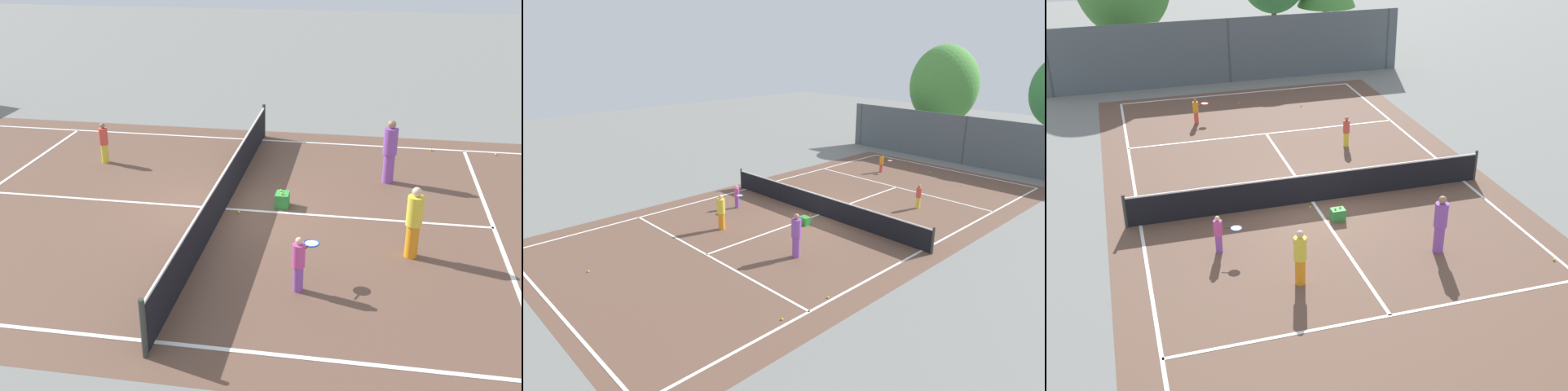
{
  "view_description": "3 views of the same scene",
  "coord_description": "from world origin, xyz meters",
  "views": [
    {
      "loc": [
        -13.85,
        -3.26,
        6.48
      ],
      "look_at": [
        -0.97,
        -1.07,
        0.85
      ],
      "focal_mm": 43.36,
      "sensor_mm": 36.0,
      "label": 1
    },
    {
      "loc": [
        14.04,
        -15.49,
        7.85
      ],
      "look_at": [
        -0.94,
        -1.41,
        1.05
      ],
      "focal_mm": 32.38,
      "sensor_mm": 36.0,
      "label": 2
    },
    {
      "loc": [
        -5.77,
        -18.43,
        9.85
      ],
      "look_at": [
        -0.56,
        -1.26,
        0.91
      ],
      "focal_mm": 45.77,
      "sensor_mm": 36.0,
      "label": 3
    }
  ],
  "objects": [
    {
      "name": "tree_1",
      "position": [
        -4.56,
        19.05,
        4.55
      ],
      "size": [
        5.08,
        5.51,
        7.61
      ],
      "color": "brown",
      "rests_on": "ground_plane"
    },
    {
      "name": "tennis_ball_6",
      "position": [
        -1.68,
        -10.27,
        0.03
      ],
      "size": [
        0.07,
        0.07,
        0.07
      ],
      "primitive_type": "sphere",
      "color": "#CCE533",
      "rests_on": "ground_plane"
    },
    {
      "name": "tennis_ball_2",
      "position": [
        2.36,
        9.3,
        0.03
      ],
      "size": [
        0.07,
        0.07,
        0.07
      ],
      "primitive_type": "sphere",
      "color": "#CCE533",
      "rests_on": "ground_plane"
    },
    {
      "name": "tennis_ball_4",
      "position": [
        5.35,
        -5.39,
        0.03
      ],
      "size": [
        0.07,
        0.07,
        0.07
      ],
      "primitive_type": "sphere",
      "color": "#CCE533",
      "rests_on": "ground_plane"
    },
    {
      "name": "tennis_net",
      "position": [
        0.0,
        0.0,
        0.51
      ],
      "size": [
        11.9,
        0.1,
        1.1
      ],
      "color": "#333833",
      "rests_on": "ground_plane"
    },
    {
      "name": "tennis_ball_1",
      "position": [
        -2.11,
        10.66,
        0.03
      ],
      "size": [
        0.07,
        0.07,
        0.07
      ],
      "primitive_type": "sphere",
      "color": "#CCE533",
      "rests_on": "ground_plane"
    },
    {
      "name": "tennis_ball_3",
      "position": [
        -0.29,
        10.49,
        0.03
      ],
      "size": [
        0.07,
        0.07,
        0.07
      ],
      "primitive_type": "sphere",
      "color": "#CCE533",
      "rests_on": "ground_plane"
    },
    {
      "name": "ball_crate",
      "position": [
        0.39,
        -1.38,
        0.18
      ],
      "size": [
        0.43,
        0.33,
        0.43
      ],
      "color": "green",
      "rests_on": "ground_plane"
    },
    {
      "name": "player_0",
      "position": [
        2.68,
        4.23,
        0.62
      ],
      "size": [
        0.26,
        0.26,
        1.21
      ],
      "color": "yellow",
      "rests_on": "ground_plane"
    },
    {
      "name": "player_4",
      "position": [
        -1.71,
        -4.42,
        0.81
      ],
      "size": [
        0.34,
        0.34,
        1.59
      ],
      "color": "orange",
      "rests_on": "ground_plane"
    },
    {
      "name": "perimeter_fence",
      "position": [
        0.0,
        14.0,
        1.6
      ],
      "size": [
        18.0,
        0.12,
        3.2
      ],
      "color": "#515B60",
      "rests_on": "ground_plane"
    },
    {
      "name": "ground_plane",
      "position": [
        0.0,
        0.0,
        0.0
      ],
      "size": [
        80.0,
        80.0,
        0.0
      ],
      "primitive_type": "plane",
      "color": "slate"
    },
    {
      "name": "player_1",
      "position": [
        2.49,
        -3.99,
        0.9
      ],
      "size": [
        0.37,
        0.37,
        1.75
      ],
      "color": "purple",
      "rests_on": "ground_plane"
    },
    {
      "name": "tennis_ball_5",
      "position": [
        -0.2,
        -0.38,
        0.03
      ],
      "size": [
        0.07,
        0.07,
        0.07
      ],
      "primitive_type": "sphere",
      "color": "#CCE533",
      "rests_on": "ground_plane"
    },
    {
      "name": "player_2",
      "position": [
        -3.43,
        -2.23,
        0.6
      ],
      "size": [
        0.82,
        0.53,
        1.15
      ],
      "color": "purple",
      "rests_on": "ground_plane"
    },
    {
      "name": "player_3",
      "position": [
        -2.51,
        8.47,
        0.58
      ],
      "size": [
        0.78,
        0.63,
        1.09
      ],
      "color": "#E54C3F",
      "rests_on": "ground_plane"
    },
    {
      "name": "court_surface",
      "position": [
        0.0,
        0.0,
        0.0
      ],
      "size": [
        13.0,
        25.0,
        0.01
      ],
      "color": "brown",
      "rests_on": "ground_plane"
    },
    {
      "name": "tennis_ball_0",
      "position": [
        5.26,
        -7.3,
        0.03
      ],
      "size": [
        0.07,
        0.07,
        0.07
      ],
      "primitive_type": "sphere",
      "color": "#CCE533",
      "rests_on": "ground_plane"
    }
  ]
}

